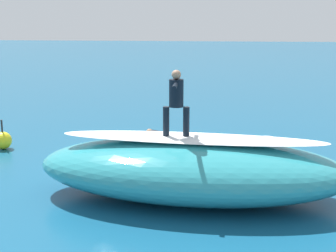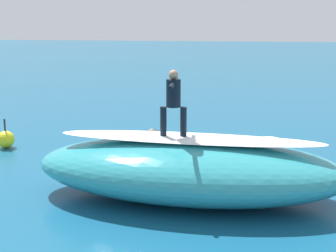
{
  "view_description": "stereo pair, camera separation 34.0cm",
  "coord_description": "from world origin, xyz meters",
  "px_view_note": "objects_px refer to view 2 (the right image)",
  "views": [
    {
      "loc": [
        -1.24,
        13.64,
        4.09
      ],
      "look_at": [
        -0.01,
        0.55,
        1.12
      ],
      "focal_mm": 53.93,
      "sensor_mm": 36.0,
      "label": 1
    },
    {
      "loc": [
        -1.58,
        13.6,
        4.09
      ],
      "look_at": [
        -0.01,
        0.55,
        1.12
      ],
      "focal_mm": 53.93,
      "sensor_mm": 36.0,
      "label": 2
    }
  ],
  "objects_px": {
    "surfer_riding": "(173,98)",
    "buoy_marker": "(6,139)",
    "surfboard_paddling": "(164,142)",
    "surfer_paddling": "(168,137)",
    "surfboard_riding": "(173,138)"
  },
  "relations": [
    {
      "from": "surfer_riding",
      "to": "buoy_marker",
      "type": "bearing_deg",
      "value": -33.58
    },
    {
      "from": "surfboard_paddling",
      "to": "buoy_marker",
      "type": "relative_size",
      "value": 2.12
    },
    {
      "from": "surfer_paddling",
      "to": "buoy_marker",
      "type": "relative_size",
      "value": 1.77
    },
    {
      "from": "surfboard_paddling",
      "to": "buoy_marker",
      "type": "height_order",
      "value": "buoy_marker"
    },
    {
      "from": "surfer_riding",
      "to": "surfer_paddling",
      "type": "height_order",
      "value": "surfer_riding"
    },
    {
      "from": "surfboard_paddling",
      "to": "surfer_paddling",
      "type": "xyz_separation_m",
      "value": [
        -0.12,
        0.07,
        0.19
      ]
    },
    {
      "from": "surfboard_riding",
      "to": "buoy_marker",
      "type": "relative_size",
      "value": 2.3
    },
    {
      "from": "surfboard_paddling",
      "to": "buoy_marker",
      "type": "distance_m",
      "value": 4.91
    },
    {
      "from": "surfboard_riding",
      "to": "surfboard_paddling",
      "type": "xyz_separation_m",
      "value": [
        0.8,
        -4.67,
        -1.34
      ]
    },
    {
      "from": "surfboard_riding",
      "to": "surfer_paddling",
      "type": "distance_m",
      "value": 4.79
    },
    {
      "from": "surfer_riding",
      "to": "surfboard_paddling",
      "type": "bearing_deg",
      "value": -81.01
    },
    {
      "from": "surfboard_riding",
      "to": "surfer_riding",
      "type": "bearing_deg",
      "value": 96.41
    },
    {
      "from": "surfboard_riding",
      "to": "surfer_paddling",
      "type": "xyz_separation_m",
      "value": [
        0.68,
        -4.6,
        -1.15
      ]
    },
    {
      "from": "surfer_riding",
      "to": "buoy_marker",
      "type": "relative_size",
      "value": 1.61
    },
    {
      "from": "surfer_paddling",
      "to": "buoy_marker",
      "type": "bearing_deg",
      "value": 43.27
    }
  ]
}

